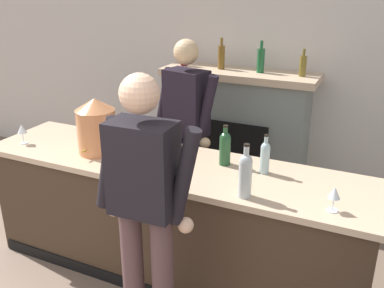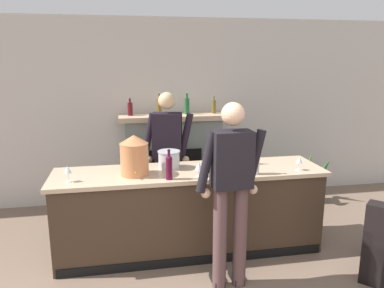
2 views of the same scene
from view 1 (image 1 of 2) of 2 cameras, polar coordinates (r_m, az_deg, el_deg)
wall_back_panel at (r=4.64m, az=4.67°, el=10.68°), size 12.00×0.07×2.75m
bar_counter at (r=3.37m, az=-2.80°, el=-9.93°), size 2.99×0.75×0.96m
fireplace_stone at (r=4.51m, az=6.07°, el=1.32°), size 1.56×0.52×1.67m
person_customer at (r=2.43m, az=-6.23°, el=-9.23°), size 0.66×0.31×1.79m
person_bartender at (r=3.74m, az=-0.77°, el=1.80°), size 0.65×0.36×1.76m
copper_dispenser at (r=3.34m, az=-12.65°, el=2.40°), size 0.30×0.34×0.43m
ice_bucket_steel at (r=3.31m, az=-5.22°, el=0.55°), size 0.25×0.25×0.20m
wine_bottle_rose_blush at (r=2.63m, az=7.12°, el=-3.92°), size 0.08×0.08×0.35m
wine_bottle_chardonnay_pale at (r=2.97m, az=9.71°, el=-1.61°), size 0.07×0.07×0.28m
wine_bottle_burgundy_dark at (r=3.07m, az=4.43°, el=-0.39°), size 0.08×0.08×0.30m
wine_bottle_port_short at (r=3.01m, az=-9.88°, el=-1.08°), size 0.07×0.07×0.31m
wine_glass_front_right at (r=2.60m, az=18.45°, el=-6.34°), size 0.07×0.07×0.16m
wine_glass_near_bucket at (r=3.72m, az=-21.73°, el=1.81°), size 0.08×0.08×0.17m
wine_glass_by_dispenser at (r=2.89m, az=-4.31°, el=-2.48°), size 0.09×0.09×0.15m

